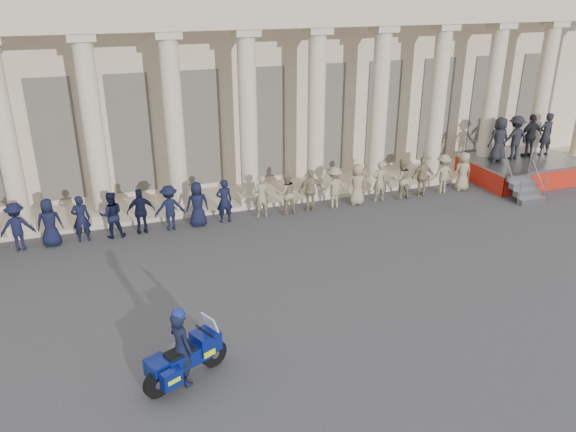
{
  "coord_description": "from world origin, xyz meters",
  "views": [
    {
      "loc": [
        -4.0,
        -10.92,
        7.69
      ],
      "look_at": [
        0.95,
        2.85,
        1.6
      ],
      "focal_mm": 35.0,
      "sensor_mm": 36.0,
      "label": 1
    }
  ],
  "objects": [
    {
      "name": "ground",
      "position": [
        0.0,
        0.0,
        0.0
      ],
      "size": [
        90.0,
        90.0,
        0.0
      ],
      "primitive_type": "plane",
      "color": "#3A3A3C",
      "rests_on": "ground"
    },
    {
      "name": "motorcycle",
      "position": [
        -2.74,
        -1.23,
        0.56
      ],
      "size": [
        1.89,
        1.23,
        1.3
      ],
      "rotation": [
        0.0,
        0.0,
        0.43
      ],
      "color": "black",
      "rests_on": "ground"
    },
    {
      "name": "building",
      "position": [
        -0.0,
        14.74,
        4.52
      ],
      "size": [
        40.0,
        12.5,
        9.0
      ],
      "color": "#C5B294",
      "rests_on": "ground"
    },
    {
      "name": "officer_rank",
      "position": [
        -0.77,
        6.72,
        0.78
      ],
      "size": [
        21.78,
        0.59,
        1.56
      ],
      "color": "black",
      "rests_on": "ground"
    },
    {
      "name": "rider",
      "position": [
        -2.84,
        -1.28,
        0.89
      ],
      "size": [
        0.63,
        0.73,
        1.79
      ],
      "rotation": [
        0.0,
        0.0,
        2.0
      ],
      "color": "black",
      "rests_on": "ground"
    },
    {
      "name": "reviewing_stand",
      "position": [
        12.7,
        7.0,
        1.41
      ],
      "size": [
        4.4,
        4.18,
        2.7
      ],
      "color": "gray",
      "rests_on": "ground"
    }
  ]
}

